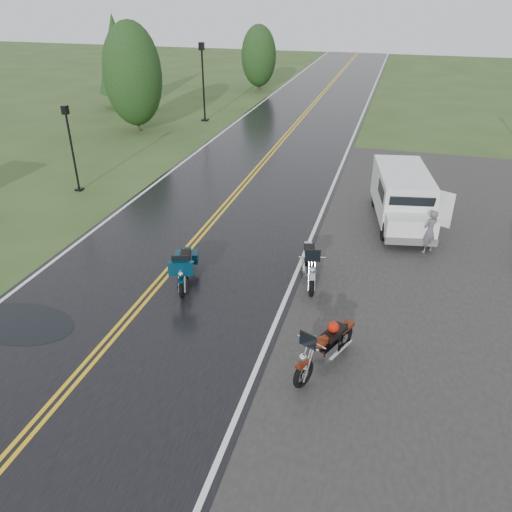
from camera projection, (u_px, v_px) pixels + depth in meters
The scene contains 12 objects.
ground at pixel (138, 308), 13.62m from camera, with size 120.00×120.00×0.00m, color #2D471E.
road at pixel (245, 184), 22.05m from camera, with size 8.00×100.00×0.04m, color black.
motorcycle_red at pixel (304, 364), 10.63m from camera, with size 0.82×2.25×1.33m, color #521909, non-canonical shape.
motorcycle_teal at pixel (181, 280), 13.73m from camera, with size 0.78×2.14×1.27m, color #052739, non-canonical shape.
motorcycle_silver at pixel (312, 276), 13.78m from camera, with size 0.84×2.32×1.37m, color #A9AEB1, non-canonical shape.
van_white at pixel (387, 215), 16.77m from camera, with size 1.82×4.87×1.91m, color silver, non-canonical shape.
person_at_van at pixel (430, 232), 16.10m from camera, with size 0.54×0.35×1.48m, color #504F54.
lamp_post_near_left at pixel (72, 149), 20.55m from camera, with size 0.31×0.31×3.61m, color black, non-canonical shape.
lamp_post_far_left at pixel (203, 82), 31.21m from camera, with size 0.41×0.41×4.76m, color black, non-canonical shape.
tree_left_mid at pixel (134, 86), 28.80m from camera, with size 3.36×3.36×5.24m, color #1E3D19, non-canonical shape.
tree_left_far at pixel (259, 63), 40.51m from camera, with size 2.82×2.82×4.33m, color #1E3D19, non-canonical shape.
pine_left_far at pixel (117, 63), 34.28m from camera, with size 2.88×2.88×6.01m, color #1E3D19, non-canonical shape.
Camera 1 is at (6.20, -9.95, 7.78)m, focal length 35.00 mm.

